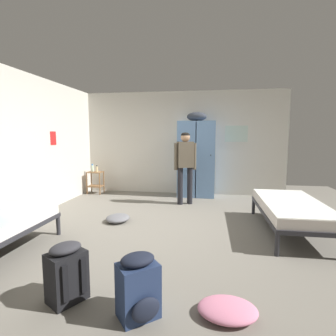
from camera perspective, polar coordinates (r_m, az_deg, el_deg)
The scene contains 12 objects.
ground_plane at distance 4.54m, azimuth -0.52°, elevation -12.40°, with size 8.42×8.42×0.00m, color slate.
room_backdrop at distance 5.89m, azimuth -10.90°, elevation 4.96°, with size 5.18×5.32×2.62m.
locker_bank at distance 6.60m, azimuth 6.07°, elevation 2.27°, with size 0.90×0.55×2.07m.
shelf_unit at distance 7.20m, azimuth -15.30°, elevation -2.55°, with size 0.38×0.30×0.57m.
bed_right at distance 4.61m, azimuth 24.94°, elevation -7.80°, with size 0.90×1.90×0.49m.
person_traveler at distance 5.79m, azimuth 3.70°, elevation 1.45°, with size 0.47×0.30×1.57m.
water_bottle at distance 7.21m, azimuth -15.89°, elevation -0.04°, with size 0.07×0.07×0.20m.
lotion_bottle at distance 7.10m, azimuth -14.99°, elevation -0.20°, with size 0.06×0.06×0.18m.
backpack_navy at distance 2.41m, azimuth -6.34°, elevation -24.13°, with size 0.41×0.42×0.55m.
backpack_black at distance 2.76m, azimuth -21.01°, elevation -20.28°, with size 0.41×0.40×0.55m.
clothes_pile_pink at distance 2.57m, azimuth 12.64°, elevation -27.49°, with size 0.50×0.39×0.12m.
clothes_pile_grey at distance 4.85m, azimuth -10.69°, elevation -10.50°, with size 0.40×0.46×0.12m.
Camera 1 is at (0.70, -4.22, 1.50)m, focal length 28.45 mm.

